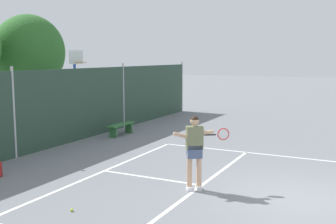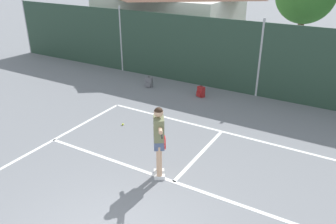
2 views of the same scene
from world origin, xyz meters
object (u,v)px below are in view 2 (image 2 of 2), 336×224
(tennis_ball, at_px, (123,124))
(backpack_red, at_px, (201,92))
(backpack_grey, at_px, (149,82))
(tennis_player, at_px, (159,137))

(tennis_ball, distance_m, backpack_red, 3.69)
(backpack_grey, distance_m, backpack_red, 2.33)
(tennis_player, relative_size, backpack_grey, 4.01)
(tennis_player, distance_m, tennis_ball, 3.25)
(tennis_player, relative_size, tennis_ball, 28.10)
(backpack_grey, xyz_separation_m, backpack_red, (2.33, 0.11, 0.00))
(tennis_player, height_order, tennis_ball, tennis_player)
(tennis_ball, bearing_deg, backpack_grey, 109.90)
(backpack_grey, bearing_deg, backpack_red, 2.60)
(backpack_grey, relative_size, backpack_red, 1.00)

